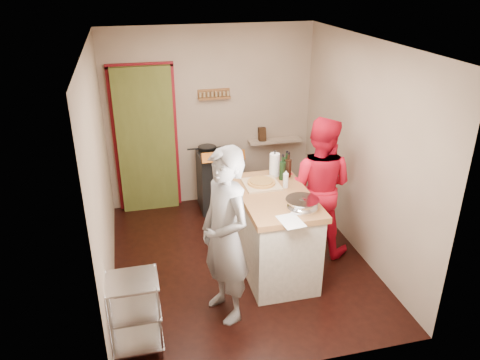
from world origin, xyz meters
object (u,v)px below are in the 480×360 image
object	(u,v)px
stove	(220,180)
person_stripe	(225,237)
wire_shelving	(134,312)
person_red	(318,186)
island	(274,231)

from	to	relation	value
stove	person_stripe	distance (m)	2.40
wire_shelving	person_red	xyz separation A→B (m)	(2.28, 1.25, 0.43)
stove	island	distance (m)	1.72
person_stripe	person_red	bearing A→B (deg)	104.02
island	person_stripe	world-z (taller)	person_stripe
island	person_red	xyz separation A→B (m)	(0.65, 0.32, 0.35)
island	person_red	bearing A→B (deg)	26.19
stove	wire_shelving	bearing A→B (deg)	-116.85
stove	person_red	size ratio (longest dim) A/B	0.58
person_red	stove	bearing A→B (deg)	-19.26
stove	person_stripe	size ratio (longest dim) A/B	0.55
wire_shelving	island	xyz separation A→B (m)	(1.63, 0.93, 0.08)
wire_shelving	person_stripe	size ratio (longest dim) A/B	0.44
wire_shelving	island	size ratio (longest dim) A/B	0.56
island	person_red	distance (m)	0.80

